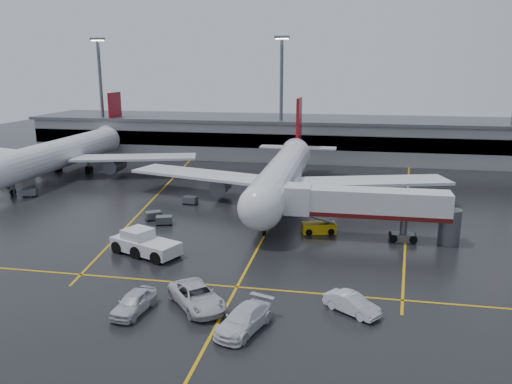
# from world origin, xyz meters

# --- Properties ---
(ground) EXTENTS (220.00, 220.00, 0.00)m
(ground) POSITION_xyz_m (0.00, 0.00, 0.00)
(ground) COLOR black
(ground) RESTS_ON ground
(apron_line_centre) EXTENTS (0.25, 90.00, 0.02)m
(apron_line_centre) POSITION_xyz_m (0.00, 0.00, 0.01)
(apron_line_centre) COLOR gold
(apron_line_centre) RESTS_ON ground
(apron_line_stop) EXTENTS (60.00, 0.25, 0.02)m
(apron_line_stop) POSITION_xyz_m (0.00, -22.00, 0.01)
(apron_line_stop) COLOR gold
(apron_line_stop) RESTS_ON ground
(apron_line_left) EXTENTS (9.99, 69.35, 0.02)m
(apron_line_left) POSITION_xyz_m (-20.00, 10.00, 0.01)
(apron_line_left) COLOR gold
(apron_line_left) RESTS_ON ground
(apron_line_right) EXTENTS (7.57, 69.64, 0.02)m
(apron_line_right) POSITION_xyz_m (18.00, 10.00, 0.01)
(apron_line_right) COLOR gold
(apron_line_right) RESTS_ON ground
(terminal) EXTENTS (122.00, 19.00, 8.60)m
(terminal) POSITION_xyz_m (0.00, 47.93, 4.32)
(terminal) COLOR gray
(terminal) RESTS_ON ground
(light_mast_left) EXTENTS (3.00, 1.20, 25.45)m
(light_mast_left) POSITION_xyz_m (-45.00, 42.00, 14.47)
(light_mast_left) COLOR #595B60
(light_mast_left) RESTS_ON ground
(light_mast_mid) EXTENTS (3.00, 1.20, 25.45)m
(light_mast_mid) POSITION_xyz_m (-5.00, 42.00, 14.47)
(light_mast_mid) COLOR #595B60
(light_mast_mid) RESTS_ON ground
(main_airliner) EXTENTS (48.80, 45.60, 14.10)m
(main_airliner) POSITION_xyz_m (0.00, 9.70, 4.21)
(main_airliner) COLOR silver
(main_airliner) RESTS_ON ground
(second_airliner) EXTENTS (48.80, 45.60, 14.10)m
(second_airliner) POSITION_xyz_m (-42.00, 21.70, 4.21)
(second_airliner) COLOR silver
(second_airliner) RESTS_ON ground
(jet_bridge) EXTENTS (19.90, 3.40, 6.05)m
(jet_bridge) POSITION_xyz_m (11.87, -6.00, 3.93)
(jet_bridge) COLOR silver
(jet_bridge) RESTS_ON ground
(pushback_tractor) EXTENTS (8.34, 5.83, 2.77)m
(pushback_tractor) POSITION_xyz_m (-11.61, -15.57, 1.10)
(pushback_tractor) COLOR silver
(pushback_tractor) RESTS_ON ground
(belt_loader) EXTENTS (4.31, 2.70, 2.54)m
(belt_loader) POSITION_xyz_m (6.27, -4.85, 0.63)
(belt_loader) COLOR #DFB40B
(belt_loader) RESTS_ON ground
(service_van_a) EXTENTS (6.67, 7.08, 1.86)m
(service_van_a) POSITION_xyz_m (-2.41, -26.43, 0.93)
(service_van_a) COLOR silver
(service_van_a) RESTS_ON ground
(service_van_b) EXTENTS (4.30, 6.58, 1.77)m
(service_van_b) POSITION_xyz_m (2.27, -29.43, 0.89)
(service_van_b) COLOR silver
(service_van_b) RESTS_ON ground
(service_van_c) EXTENTS (4.90, 4.19, 1.59)m
(service_van_c) POSITION_xyz_m (10.32, -25.10, 0.80)
(service_van_c) COLOR silver
(service_van_c) RESTS_ON ground
(service_van_d) EXTENTS (2.64, 5.32, 1.74)m
(service_van_d) POSITION_xyz_m (-7.20, -28.31, 0.87)
(service_van_d) COLOR silver
(service_van_d) RESTS_ON ground
(baggage_cart_a) EXTENTS (2.29, 1.81, 1.12)m
(baggage_cart_a) POSITION_xyz_m (-13.26, -5.24, 0.63)
(baggage_cart_a) COLOR #595B60
(baggage_cart_a) RESTS_ON ground
(baggage_cart_b) EXTENTS (2.38, 2.22, 1.12)m
(baggage_cart_b) POSITION_xyz_m (-15.42, -3.48, 0.63)
(baggage_cart_b) COLOR #595B60
(baggage_cart_b) RESTS_ON ground
(baggage_cart_c) EXTENTS (2.15, 1.54, 1.12)m
(baggage_cart_c) POSITION_xyz_m (-13.08, 4.90, 0.63)
(baggage_cart_c) COLOR #595B60
(baggage_cart_c) RESTS_ON ground
(baggage_cart_d) EXTENTS (2.33, 1.92, 1.12)m
(baggage_cart_d) POSITION_xyz_m (-46.24, 9.51, 0.63)
(baggage_cart_d) COLOR #595B60
(baggage_cart_d) RESTS_ON ground
(baggage_cart_e) EXTENTS (2.30, 1.85, 1.12)m
(baggage_cart_e) POSITION_xyz_m (-38.82, 4.66, 0.63)
(baggage_cart_e) COLOR #595B60
(baggage_cart_e) RESTS_ON ground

